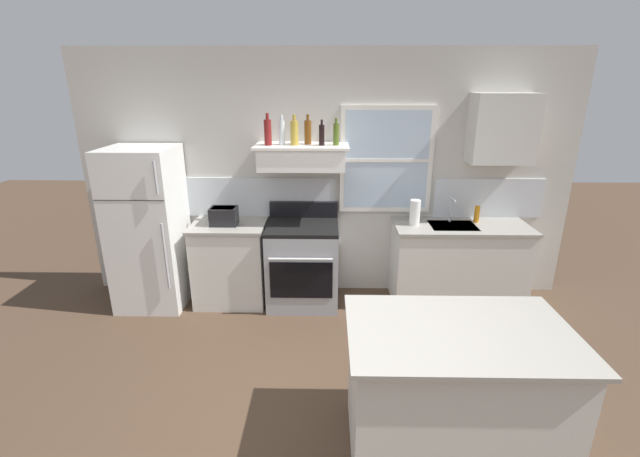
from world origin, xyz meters
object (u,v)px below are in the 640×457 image
(bottle_champagne_gold_foil, at_px, (294,132))
(dish_soap_bottle, at_px, (477,214))
(refrigerator, at_px, (148,229))
(bottle_balsamic_dark, at_px, (322,135))
(bottle_olive_oil_square, at_px, (336,134))
(bottle_clear_tall, at_px, (282,132))
(kitchen_island, at_px, (454,391))
(paper_towel_roll, at_px, (415,212))
(toaster, at_px, (224,216))
(bottle_red_label_wine, at_px, (268,132))
(stove_range, at_px, (303,264))
(bottle_amber_wine, at_px, (308,132))

(bottle_champagne_gold_foil, relative_size, dish_soap_bottle, 1.66)
(refrigerator, relative_size, bottle_balsamic_dark, 6.80)
(bottle_champagne_gold_foil, relative_size, bottle_olive_oil_square, 1.11)
(bottle_clear_tall, distance_m, kitchen_island, 2.84)
(paper_towel_roll, bearing_deg, dish_soap_bottle, 8.25)
(dish_soap_bottle, bearing_deg, toaster, -177.09)
(bottle_red_label_wine, xyz_separation_m, dish_soap_bottle, (2.22, 0.09, -0.88))
(bottle_red_label_wine, bearing_deg, kitchen_island, -55.33)
(kitchen_island, bearing_deg, bottle_balsamic_dark, 113.31)
(paper_towel_roll, bearing_deg, bottle_olive_oil_square, 178.13)
(paper_towel_roll, bearing_deg, bottle_balsamic_dark, 179.65)
(refrigerator, height_order, stove_range, refrigerator)
(bottle_red_label_wine, distance_m, dish_soap_bottle, 2.39)
(refrigerator, distance_m, toaster, 0.83)
(refrigerator, height_order, bottle_clear_tall, bottle_clear_tall)
(toaster, xyz_separation_m, stove_range, (0.83, 0.00, -0.54))
(bottle_red_label_wine, bearing_deg, bottle_champagne_gold_foil, 3.75)
(stove_range, distance_m, dish_soap_bottle, 1.96)
(toaster, bearing_deg, bottle_balsamic_dark, 2.44)
(bottle_olive_oil_square, distance_m, paper_towel_roll, 1.17)
(bottle_clear_tall, bearing_deg, paper_towel_roll, -1.74)
(stove_range, relative_size, bottle_clear_tall, 3.65)
(bottle_red_label_wine, distance_m, paper_towel_roll, 1.74)
(stove_range, xyz_separation_m, bottle_clear_tall, (-0.20, 0.08, 1.41))
(stove_range, relative_size, bottle_olive_oil_square, 4.06)
(stove_range, height_order, bottle_amber_wine, bottle_amber_wine)
(bottle_balsamic_dark, bearing_deg, bottle_champagne_gold_foil, 175.81)
(bottle_red_label_wine, height_order, paper_towel_roll, bottle_red_label_wine)
(toaster, bearing_deg, kitchen_island, -46.39)
(bottle_clear_tall, distance_m, bottle_olive_oil_square, 0.55)
(bottle_amber_wine, xyz_separation_m, kitchen_island, (1.03, -2.16, -1.41))
(refrigerator, height_order, bottle_olive_oil_square, bottle_olive_oil_square)
(kitchen_island, bearing_deg, toaster, 133.61)
(bottle_amber_wine, relative_size, bottle_balsamic_dark, 1.17)
(stove_range, relative_size, kitchen_island, 0.78)
(refrigerator, height_order, bottle_balsamic_dark, bottle_balsamic_dark)
(bottle_red_label_wine, distance_m, bottle_amber_wine, 0.41)
(toaster, xyz_separation_m, bottle_olive_oil_square, (1.18, 0.07, 0.85))
(refrigerator, relative_size, bottle_clear_tall, 5.79)
(bottle_champagne_gold_foil, xyz_separation_m, dish_soap_bottle, (1.95, 0.07, -0.87))
(bottle_olive_oil_square, xyz_separation_m, paper_towel_roll, (0.84, -0.03, -0.81))
(bottle_red_label_wine, bearing_deg, paper_towel_roll, -0.34)
(bottle_clear_tall, xyz_separation_m, bottle_amber_wine, (0.26, 0.06, -0.00))
(toaster, distance_m, bottle_balsamic_dark, 1.34)
(bottle_clear_tall, height_order, bottle_champagne_gold_foil, same)
(kitchen_island, bearing_deg, bottle_champagne_gold_foil, 119.20)
(refrigerator, xyz_separation_m, toaster, (0.82, 0.02, 0.14))
(toaster, distance_m, bottle_champagne_gold_foil, 1.15)
(bottle_amber_wine, bearing_deg, bottle_clear_tall, -168.06)
(dish_soap_bottle, bearing_deg, bottle_balsamic_dark, -176.79)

